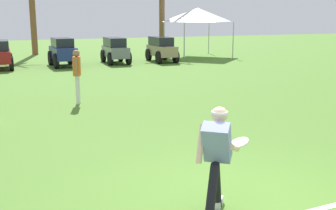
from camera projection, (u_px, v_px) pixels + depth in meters
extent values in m
plane|color=#4E7B2B|center=(245.00, 202.00, 5.86)|extent=(80.00, 80.00, 0.00)
cylinder|color=black|center=(216.00, 186.00, 5.51)|extent=(0.31, 0.35, 0.72)
cube|color=silver|center=(218.00, 202.00, 5.72)|extent=(0.24, 0.26, 0.10)
cylinder|color=black|center=(212.00, 195.00, 5.22)|extent=(0.37, 0.41, 0.69)
cube|color=#7A84C6|center=(217.00, 143.00, 5.35)|extent=(0.53, 0.54, 0.57)
sphere|color=beige|center=(219.00, 115.00, 5.39)|extent=(0.30, 0.30, 0.21)
cylinder|color=white|center=(220.00, 112.00, 5.38)|extent=(0.30, 0.30, 0.03)
cylinder|color=beige|center=(234.00, 148.00, 5.58)|extent=(0.42, 0.49, 0.27)
cylinder|color=beige|center=(201.00, 144.00, 5.36)|extent=(0.24, 0.27, 0.49)
cylinder|color=white|center=(239.00, 143.00, 5.92)|extent=(0.26, 0.28, 0.12)
cylinder|color=silver|center=(78.00, 90.00, 12.14)|extent=(0.13, 0.13, 0.82)
cylinder|color=silver|center=(78.00, 89.00, 12.32)|extent=(0.13, 0.13, 0.82)
cube|color=orange|center=(77.00, 66.00, 12.09)|extent=(0.28, 0.38, 0.54)
cylinder|color=#936B4C|center=(76.00, 67.00, 11.88)|extent=(0.09, 0.09, 0.52)
cylinder|color=#936B4C|center=(77.00, 65.00, 12.29)|extent=(0.09, 0.09, 0.52)
sphere|color=#936B4C|center=(76.00, 53.00, 12.01)|extent=(0.24, 0.24, 0.20)
cube|color=maroon|center=(0.00, 56.00, 19.88)|extent=(0.97, 2.40, 0.55)
cylinder|color=black|center=(11.00, 60.00, 20.87)|extent=(0.18, 0.66, 0.66)
cylinder|color=black|center=(11.00, 63.00, 19.34)|extent=(0.18, 0.66, 0.66)
cube|color=navy|center=(63.00, 53.00, 20.86)|extent=(1.10, 2.40, 0.60)
cube|color=#1E232B|center=(62.00, 42.00, 20.80)|extent=(0.94, 1.59, 0.44)
cylinder|color=black|center=(51.00, 58.00, 21.42)|extent=(0.22, 0.73, 0.72)
cylinder|color=black|center=(70.00, 57.00, 21.82)|extent=(0.22, 0.73, 0.72)
cylinder|color=black|center=(56.00, 61.00, 20.04)|extent=(0.22, 0.73, 0.72)
cylinder|color=black|center=(77.00, 60.00, 20.44)|extent=(0.22, 0.73, 0.72)
cube|color=slate|center=(115.00, 52.00, 22.19)|extent=(1.00, 2.41, 0.55)
cube|color=#1E232B|center=(114.00, 42.00, 22.22)|extent=(0.87, 1.81, 0.46)
cylinder|color=black|center=(103.00, 56.00, 22.85)|extent=(0.19, 0.66, 0.66)
cylinder|color=black|center=(120.00, 55.00, 23.18)|extent=(0.19, 0.66, 0.66)
cylinder|color=black|center=(110.00, 59.00, 21.32)|extent=(0.19, 0.66, 0.66)
cylinder|color=black|center=(129.00, 58.00, 21.65)|extent=(0.19, 0.66, 0.66)
cube|color=#998466|center=(162.00, 51.00, 22.91)|extent=(0.96, 2.40, 0.55)
cube|color=#1E232B|center=(161.00, 41.00, 22.94)|extent=(0.85, 1.80, 0.46)
cylinder|color=black|center=(149.00, 55.00, 23.55)|extent=(0.18, 0.66, 0.66)
cylinder|color=black|center=(164.00, 54.00, 23.90)|extent=(0.18, 0.66, 0.66)
cylinder|color=black|center=(159.00, 57.00, 22.03)|extent=(0.18, 0.66, 0.66)
cylinder|color=black|center=(176.00, 57.00, 22.38)|extent=(0.18, 0.66, 0.66)
cylinder|color=brown|center=(32.00, 0.00, 26.29)|extent=(0.38, 0.38, 6.88)
cylinder|color=brown|center=(162.00, 9.00, 26.91)|extent=(0.36, 0.36, 5.80)
cylinder|color=#B2B5BA|center=(209.00, 37.00, 27.58)|extent=(0.06, 0.06, 2.10)
cylinder|color=#B2B5BA|center=(164.00, 38.00, 26.45)|extent=(0.06, 0.06, 2.10)
cylinder|color=#B2B5BA|center=(233.00, 40.00, 24.73)|extent=(0.06, 0.06, 2.10)
cylinder|color=#B2B5BA|center=(184.00, 41.00, 23.60)|extent=(0.06, 0.06, 2.10)
pyramid|color=white|center=(198.00, 15.00, 25.28)|extent=(3.30, 3.30, 0.82)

